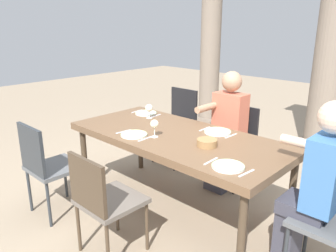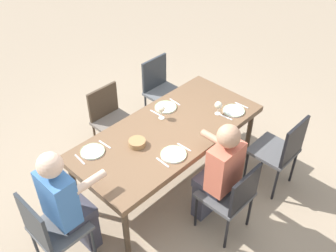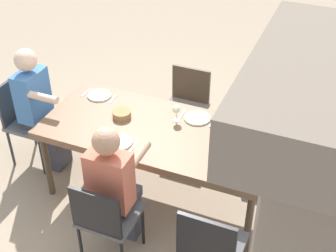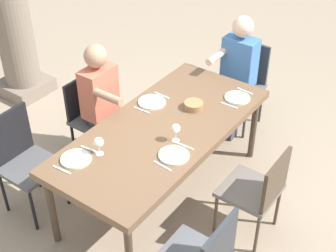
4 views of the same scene
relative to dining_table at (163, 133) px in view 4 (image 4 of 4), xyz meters
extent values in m
plane|color=gray|center=(0.00, 0.00, -0.71)|extent=(16.00, 16.00, 0.00)
cube|color=brown|center=(0.00, 0.00, 0.03)|extent=(2.09, 0.96, 0.07)
cylinder|color=#473828|center=(-0.96, 0.40, -0.36)|extent=(0.06, 0.06, 0.70)
cylinder|color=#473828|center=(0.96, 0.40, -0.36)|extent=(0.06, 0.06, 0.70)
cylinder|color=#473828|center=(0.96, -0.40, -0.36)|extent=(0.06, 0.06, 0.70)
cube|color=#4F4F50|center=(-0.79, 0.82, -0.24)|extent=(0.44, 0.44, 0.04)
cube|color=black|center=(-0.79, 1.02, 0.00)|extent=(0.42, 0.03, 0.47)
cylinder|color=black|center=(-0.98, 0.63, -0.48)|extent=(0.03, 0.03, 0.45)
cylinder|color=black|center=(-0.60, 0.63, -0.48)|extent=(0.03, 0.03, 0.45)
cylinder|color=black|center=(-0.98, 1.01, -0.48)|extent=(0.03, 0.03, 0.45)
cylinder|color=black|center=(-0.60, 1.01, -0.48)|extent=(0.03, 0.03, 0.45)
cube|color=#2D3338|center=(-0.79, -1.02, -0.03)|extent=(0.42, 0.03, 0.45)
cylinder|color=#2D3338|center=(-0.60, -0.63, -0.49)|extent=(0.03, 0.03, 0.44)
cube|color=#4F4F50|center=(0.06, 0.82, -0.24)|extent=(0.44, 0.44, 0.04)
cube|color=black|center=(0.06, 1.02, -0.04)|extent=(0.42, 0.03, 0.40)
cylinder|color=black|center=(-0.13, 0.63, -0.49)|extent=(0.03, 0.03, 0.45)
cylinder|color=black|center=(0.25, 0.63, -0.49)|extent=(0.03, 0.03, 0.45)
cylinder|color=black|center=(-0.13, 1.01, -0.49)|extent=(0.03, 0.03, 0.45)
cylinder|color=black|center=(0.25, 1.01, -0.49)|extent=(0.03, 0.03, 0.45)
cube|color=#6A6158|center=(0.06, -0.82, -0.26)|extent=(0.44, 0.44, 0.04)
cube|color=#473828|center=(0.06, -1.02, -0.06)|extent=(0.42, 0.03, 0.41)
cylinder|color=#473828|center=(0.25, -0.63, -0.49)|extent=(0.03, 0.03, 0.43)
cylinder|color=#473828|center=(-0.13, -0.63, -0.49)|extent=(0.03, 0.03, 0.43)
cylinder|color=#473828|center=(0.25, -1.01, -0.49)|extent=(0.03, 0.03, 0.43)
cylinder|color=#473828|center=(-0.13, -1.01, -0.49)|extent=(0.03, 0.03, 0.43)
cube|color=#5B5E61|center=(1.38, 0.00, -0.25)|extent=(0.44, 0.44, 0.04)
cube|color=#2D3338|center=(1.58, 0.00, -0.02)|extent=(0.03, 0.42, 0.46)
cylinder|color=#2D3338|center=(1.19, 0.19, -0.49)|extent=(0.03, 0.03, 0.44)
cylinder|color=#2D3338|center=(1.19, -0.19, -0.49)|extent=(0.03, 0.03, 0.44)
cylinder|color=#2D3338|center=(1.57, 0.19, -0.49)|extent=(0.03, 0.03, 0.44)
cylinder|color=#2D3338|center=(1.57, -0.19, -0.49)|extent=(0.03, 0.03, 0.44)
cube|color=#3F3F4C|center=(1.13, 0.00, -0.48)|extent=(0.14, 0.24, 0.46)
cube|color=#3F3F4C|center=(1.22, 0.00, -0.20)|extent=(0.32, 0.28, 0.10)
cube|color=#3F72B2|center=(1.33, 0.00, 0.10)|extent=(0.20, 0.34, 0.50)
sphere|color=beige|center=(1.33, 0.00, 0.48)|extent=(0.21, 0.21, 0.21)
cylinder|color=beige|center=(1.09, 0.14, 0.21)|extent=(0.30, 0.07, 0.07)
cube|color=#3F3F4C|center=(0.06, 0.58, -0.48)|extent=(0.24, 0.14, 0.46)
cube|color=#3F3F4C|center=(0.06, 0.67, -0.20)|extent=(0.28, 0.32, 0.10)
cube|color=#CC664C|center=(0.06, 0.78, 0.10)|extent=(0.34, 0.20, 0.49)
sphere|color=tan|center=(0.06, 0.78, 0.46)|extent=(0.21, 0.21, 0.21)
cylinder|color=tan|center=(-0.08, 0.54, 0.20)|extent=(0.07, 0.30, 0.07)
cube|color=gray|center=(0.47, 2.44, -0.63)|extent=(0.55, 0.55, 0.16)
cylinder|color=white|center=(-0.74, 0.29, 0.07)|extent=(0.24, 0.24, 0.01)
torus|color=#A9CD91|center=(-0.74, 0.29, 0.07)|extent=(0.24, 0.24, 0.01)
cylinder|color=white|center=(-0.58, 0.19, 0.06)|extent=(0.06, 0.06, 0.00)
cylinder|color=white|center=(-0.58, 0.19, 0.10)|extent=(0.01, 0.01, 0.07)
sphere|color=#F2EFCC|center=(-0.58, 0.19, 0.17)|extent=(0.08, 0.08, 0.08)
cube|color=silver|center=(-0.89, 0.29, 0.06)|extent=(0.03, 0.17, 0.01)
cube|color=silver|center=(-0.59, 0.29, 0.06)|extent=(0.03, 0.17, 0.01)
cylinder|color=white|center=(-0.26, -0.29, 0.07)|extent=(0.25, 0.25, 0.01)
torus|color=#A4C786|center=(-0.26, -0.29, 0.07)|extent=(0.25, 0.25, 0.01)
cylinder|color=white|center=(-0.09, -0.19, 0.06)|extent=(0.06, 0.06, 0.00)
cylinder|color=white|center=(-0.09, -0.19, 0.11)|extent=(0.01, 0.01, 0.09)
sphere|color=#F2EFCC|center=(-0.09, -0.19, 0.18)|extent=(0.08, 0.08, 0.08)
cube|color=silver|center=(-0.41, -0.29, 0.06)|extent=(0.03, 0.17, 0.01)
cube|color=silver|center=(-0.11, -0.29, 0.06)|extent=(0.02, 0.17, 0.01)
cylinder|color=white|center=(0.24, 0.30, 0.07)|extent=(0.25, 0.25, 0.01)
torus|color=#A9CD91|center=(0.24, 0.30, 0.07)|extent=(0.25, 0.25, 0.01)
cube|color=silver|center=(0.09, 0.30, 0.06)|extent=(0.02, 0.17, 0.01)
cube|color=silver|center=(0.39, 0.30, 0.06)|extent=(0.02, 0.17, 0.01)
cylinder|color=white|center=(0.76, -0.29, 0.07)|extent=(0.24, 0.24, 0.01)
torus|color=#A9CD91|center=(0.76, -0.29, 0.07)|extent=(0.24, 0.24, 0.01)
cube|color=silver|center=(0.61, -0.29, 0.06)|extent=(0.02, 0.17, 0.01)
cube|color=silver|center=(0.91, -0.29, 0.06)|extent=(0.03, 0.17, 0.01)
cylinder|color=#9E7547|center=(0.39, -0.05, 0.09)|extent=(0.17, 0.17, 0.06)
camera|label=1|loc=(1.95, -2.16, 1.05)|focal=35.60mm
camera|label=2|loc=(2.24, 2.15, 2.57)|focal=41.18mm
camera|label=3|loc=(-1.38, 3.10, 2.54)|focal=50.80mm
camera|label=4|loc=(-2.63, -1.93, 2.44)|focal=51.31mm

